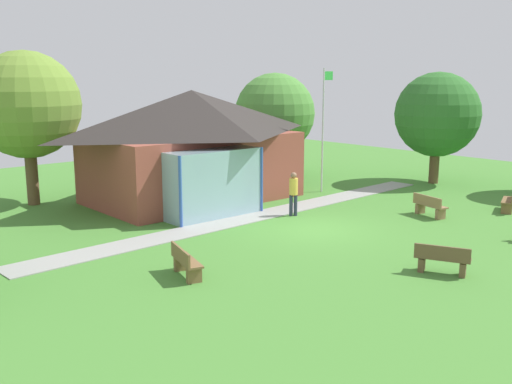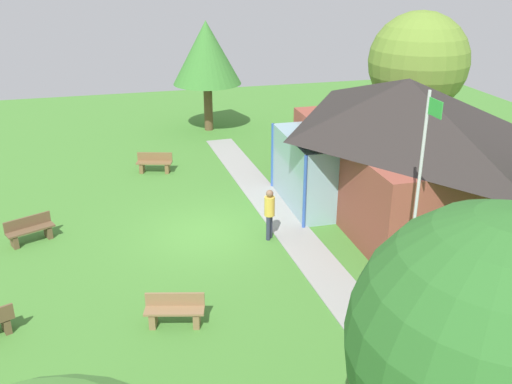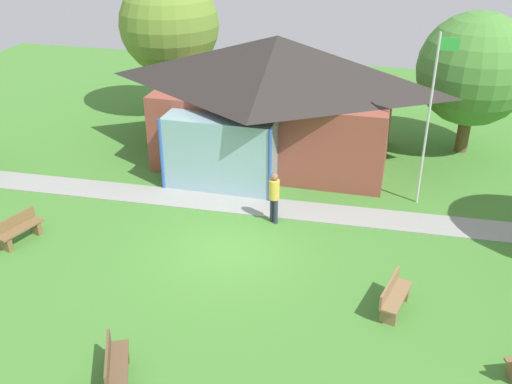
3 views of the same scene
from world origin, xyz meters
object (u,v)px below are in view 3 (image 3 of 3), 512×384
(tree_behind_pavilion_left, at_px, (169,25))
(tree_behind_pavilion_right, at_px, (474,70))
(flagpole, at_px, (430,114))
(bench_mid_left, at_px, (19,230))
(bench_mid_right, at_px, (394,297))
(pavilion, at_px, (274,97))
(bench_front_center, at_px, (116,367))
(visitor_on_path, at_px, (274,194))

(tree_behind_pavilion_left, bearing_deg, tree_behind_pavilion_right, -5.14)
(flagpole, distance_m, bench_mid_left, 13.32)
(flagpole, bearing_deg, bench_mid_right, -95.10)
(flagpole, bearing_deg, tree_behind_pavilion_left, 151.19)
(pavilion, relative_size, bench_mid_left, 6.19)
(flagpole, bearing_deg, pavilion, 156.48)
(bench_front_center, relative_size, bench_mid_left, 0.99)
(tree_behind_pavilion_right, bearing_deg, visitor_on_path, -128.74)
(pavilion, distance_m, bench_front_center, 12.83)
(flagpole, relative_size, bench_front_center, 3.74)
(bench_mid_left, height_order, tree_behind_pavilion_left, tree_behind_pavilion_left)
(flagpole, xyz_separation_m, tree_behind_pavilion_left, (-11.41, 6.27, 1.04))
(visitor_on_path, bearing_deg, pavilion, 140.85)
(pavilion, xyz_separation_m, tree_behind_pavilion_right, (7.33, 2.63, 0.88))
(bench_front_center, xyz_separation_m, tree_behind_pavilion_right, (7.91, 15.27, 3.00))
(visitor_on_path, distance_m, tree_behind_pavilion_left, 11.67)
(pavilion, bearing_deg, flagpole, -23.52)
(bench_mid_right, bearing_deg, pavilion, -135.34)
(bench_front_center, bearing_deg, flagpole, 123.67)
(tree_behind_pavilion_right, bearing_deg, bench_front_center, -117.38)
(pavilion, relative_size, visitor_on_path, 5.56)
(tree_behind_pavilion_left, bearing_deg, bench_mid_left, -91.55)
(flagpole, height_order, bench_mid_right, flagpole)
(bench_mid_left, bearing_deg, tree_behind_pavilion_right, 144.71)
(tree_behind_pavilion_left, bearing_deg, flagpole, -28.81)
(bench_mid_left, xyz_separation_m, tree_behind_pavilion_right, (13.38, 10.76, 3.00))
(visitor_on_path, height_order, tree_behind_pavilion_right, tree_behind_pavilion_right)
(tree_behind_pavilion_right, bearing_deg, bench_mid_right, -101.08)
(flagpole, bearing_deg, tree_behind_pavilion_right, 72.01)
(visitor_on_path, bearing_deg, tree_behind_pavilion_right, 88.93)
(bench_front_center, distance_m, visitor_on_path, 7.83)
(visitor_on_path, relative_size, tree_behind_pavilion_right, 0.31)
(pavilion, xyz_separation_m, bench_mid_left, (-6.05, -8.13, -2.12))
(bench_mid_right, bearing_deg, tree_behind_pavilion_left, -124.93)
(pavilion, height_order, visitor_on_path, pavilion)
(flagpole, relative_size, tree_behind_pavilion_right, 1.03)
(pavilion, height_order, flagpole, flagpole)
(bench_mid_left, distance_m, tree_behind_pavilion_right, 17.43)
(bench_mid_right, xyz_separation_m, tree_behind_pavilion_right, (2.21, 11.26, 3.00))
(bench_mid_right, bearing_deg, tree_behind_pavilion_right, -177.13)
(flagpole, height_order, tree_behind_pavilion_right, flagpole)
(pavilion, bearing_deg, tree_behind_pavilion_left, 146.43)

